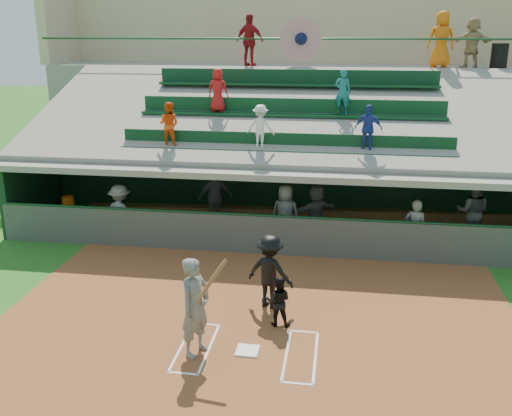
# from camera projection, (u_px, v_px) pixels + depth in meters

# --- Properties ---
(ground) EXTENTS (100.00, 100.00, 0.00)m
(ground) POSITION_uv_depth(u_px,v_px,m) (247.00, 352.00, 10.92)
(ground) COLOR #205919
(ground) RESTS_ON ground
(dirt_slab) EXTENTS (11.00, 9.00, 0.02)m
(dirt_slab) POSITION_uv_depth(u_px,v_px,m) (252.00, 338.00, 11.39)
(dirt_slab) COLOR brown
(dirt_slab) RESTS_ON ground
(home_plate) EXTENTS (0.43, 0.43, 0.03)m
(home_plate) POSITION_uv_depth(u_px,v_px,m) (247.00, 351.00, 10.91)
(home_plate) COLOR white
(home_plate) RESTS_ON dirt_slab
(batters_box_chalk) EXTENTS (2.65, 1.85, 0.01)m
(batters_box_chalk) POSITION_uv_depth(u_px,v_px,m) (247.00, 351.00, 10.91)
(batters_box_chalk) COLOR white
(batters_box_chalk) RESTS_ON dirt_slab
(dugout_floor) EXTENTS (16.00, 3.50, 0.04)m
(dugout_floor) POSITION_uv_depth(u_px,v_px,m) (284.00, 233.00, 17.28)
(dugout_floor) COLOR gray
(dugout_floor) RESTS_ON ground
(concourse_slab) EXTENTS (20.00, 3.00, 4.60)m
(concourse_slab) POSITION_uv_depth(u_px,v_px,m) (302.00, 123.00, 22.97)
(concourse_slab) COLOR gray
(concourse_slab) RESTS_ON ground
(grandstand) EXTENTS (20.40, 10.40, 7.80)m
(grandstand) POSITION_uv_depth(u_px,v_px,m) (296.00, 138.00, 20.17)
(grandstand) COLOR #4A4F4A
(grandstand) RESTS_ON ground
(batter_at_plate) EXTENTS (0.98, 0.84, 1.95)m
(batter_at_plate) POSITION_uv_depth(u_px,v_px,m) (195.00, 307.00, 10.58)
(batter_at_plate) COLOR #5C5F59
(batter_at_plate) RESTS_ON dirt_slab
(catcher) EXTENTS (0.52, 0.41, 1.07)m
(catcher) POSITION_uv_depth(u_px,v_px,m) (278.00, 301.00, 11.74)
(catcher) COLOR black
(catcher) RESTS_ON dirt_slab
(home_umpire) EXTENTS (1.21, 0.93, 1.66)m
(home_umpire) POSITION_uv_depth(u_px,v_px,m) (270.00, 271.00, 12.48)
(home_umpire) COLOR black
(home_umpire) RESTS_ON dirt_slab
(dugout_bench) EXTENTS (13.48, 1.45, 0.40)m
(dugout_bench) POSITION_uv_depth(u_px,v_px,m) (296.00, 214.00, 18.29)
(dugout_bench) COLOR brown
(dugout_bench) RESTS_ON dugout_floor
(white_table) EXTENTS (0.79, 0.60, 0.68)m
(white_table) POSITION_uv_depth(u_px,v_px,m) (67.00, 218.00, 17.47)
(white_table) COLOR silver
(white_table) RESTS_ON dugout_floor
(water_cooler) EXTENTS (0.36, 0.36, 0.36)m
(water_cooler) POSITION_uv_depth(u_px,v_px,m) (68.00, 202.00, 17.30)
(water_cooler) COLOR #E45B0D
(water_cooler) RESTS_ON white_table
(dugout_player_a) EXTENTS (1.20, 0.86, 1.68)m
(dugout_player_a) POSITION_uv_depth(u_px,v_px,m) (120.00, 213.00, 16.32)
(dugout_player_a) COLOR #5B5D58
(dugout_player_a) RESTS_ON dugout_floor
(dugout_player_b) EXTENTS (1.16, 0.85, 1.82)m
(dugout_player_b) POSITION_uv_depth(u_px,v_px,m) (215.00, 197.00, 17.63)
(dugout_player_b) COLOR #52534F
(dugout_player_b) RESTS_ON dugout_floor
(dugout_player_c) EXTENTS (0.92, 0.69, 1.71)m
(dugout_player_c) POSITION_uv_depth(u_px,v_px,m) (285.00, 214.00, 16.23)
(dugout_player_c) COLOR #60625D
(dugout_player_c) RESTS_ON dugout_floor
(dugout_player_d) EXTENTS (1.54, 1.25, 1.65)m
(dugout_player_d) POSITION_uv_depth(u_px,v_px,m) (316.00, 212.00, 16.52)
(dugout_player_d) COLOR #525550
(dugout_player_d) RESTS_ON dugout_floor
(dugout_player_e) EXTENTS (0.68, 0.55, 1.62)m
(dugout_player_e) POSITION_uv_depth(u_px,v_px,m) (415.00, 229.00, 15.15)
(dugout_player_e) COLOR #5C5E59
(dugout_player_e) RESTS_ON dugout_floor
(dugout_player_f) EXTENTS (1.04, 0.89, 1.85)m
(dugout_player_f) POSITION_uv_depth(u_px,v_px,m) (472.00, 212.00, 16.19)
(dugout_player_f) COLOR #585B56
(dugout_player_f) RESTS_ON dugout_floor
(trash_bin) EXTENTS (0.57, 0.57, 0.86)m
(trash_bin) POSITION_uv_depth(u_px,v_px,m) (499.00, 56.00, 20.20)
(trash_bin) COLOR black
(trash_bin) RESTS_ON concourse_slab
(concourse_staff_a) EXTENTS (1.18, 0.79, 1.87)m
(concourse_staff_a) POSITION_uv_depth(u_px,v_px,m) (250.00, 40.00, 20.99)
(concourse_staff_a) COLOR #A11219
(concourse_staff_a) RESTS_ON concourse_slab
(concourse_staff_b) EXTENTS (1.00, 0.70, 1.96)m
(concourse_staff_b) POSITION_uv_depth(u_px,v_px,m) (441.00, 40.00, 20.15)
(concourse_staff_b) COLOR orange
(concourse_staff_b) RESTS_ON concourse_slab
(concourse_staff_c) EXTENTS (1.71, 0.95, 1.75)m
(concourse_staff_c) POSITION_uv_depth(u_px,v_px,m) (472.00, 42.00, 20.39)
(concourse_staff_c) COLOR tan
(concourse_staff_c) RESTS_ON concourse_slab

